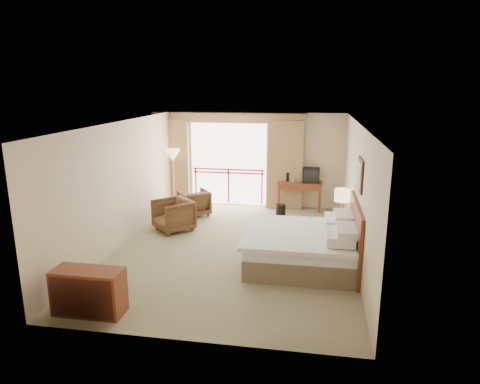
% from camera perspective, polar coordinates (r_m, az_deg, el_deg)
% --- Properties ---
extents(floor, '(7.00, 7.00, 0.00)m').
position_cam_1_polar(floor, '(9.37, -0.78, -7.53)').
color(floor, gray).
rests_on(floor, ground).
extents(ceiling, '(7.00, 7.00, 0.00)m').
position_cam_1_polar(ceiling, '(8.74, -0.84, 9.15)').
color(ceiling, white).
rests_on(ceiling, wall_back).
extents(wall_back, '(5.00, 0.00, 5.00)m').
position_cam_1_polar(wall_back, '(12.35, 2.13, 4.30)').
color(wall_back, beige).
rests_on(wall_back, ground).
extents(wall_front, '(5.00, 0.00, 5.00)m').
position_cam_1_polar(wall_front, '(5.71, -7.23, -7.71)').
color(wall_front, beige).
rests_on(wall_front, ground).
extents(wall_left, '(0.00, 7.00, 7.00)m').
position_cam_1_polar(wall_left, '(9.72, -15.47, 1.08)').
color(wall_left, beige).
rests_on(wall_left, ground).
extents(wall_right, '(0.00, 7.00, 7.00)m').
position_cam_1_polar(wall_right, '(8.87, 15.29, -0.14)').
color(wall_right, beige).
rests_on(wall_right, ground).
extents(balcony_door, '(2.40, 0.00, 2.40)m').
position_cam_1_polar(balcony_door, '(12.48, -1.54, 3.72)').
color(balcony_door, white).
rests_on(balcony_door, wall_back).
extents(balcony_railing, '(2.09, 0.03, 1.02)m').
position_cam_1_polar(balcony_railing, '(12.54, -1.54, 1.96)').
color(balcony_railing, '#B40F1C').
rests_on(balcony_railing, wall_back).
extents(curtain_left, '(1.00, 0.26, 2.50)m').
position_cam_1_polar(curtain_left, '(12.77, -8.95, 4.01)').
color(curtain_left, olive).
rests_on(curtain_left, wall_back).
extents(curtain_right, '(1.00, 0.26, 2.50)m').
position_cam_1_polar(curtain_right, '(12.14, 6.02, 3.58)').
color(curtain_right, olive).
rests_on(curtain_right, wall_back).
extents(valance, '(4.40, 0.22, 0.28)m').
position_cam_1_polar(valance, '(12.21, -1.67, 9.87)').
color(valance, olive).
rests_on(valance, wall_back).
extents(hvac_vent, '(0.50, 0.04, 0.50)m').
position_cam_1_polar(hvac_vent, '(12.09, 8.35, 8.74)').
color(hvac_vent, silver).
rests_on(hvac_vent, wall_back).
extents(bed, '(2.13, 2.06, 0.97)m').
position_cam_1_polar(bed, '(8.54, 8.47, -7.19)').
color(bed, brown).
rests_on(bed, floor).
extents(headboard, '(0.06, 2.10, 1.30)m').
position_cam_1_polar(headboard, '(8.49, 15.08, -5.70)').
color(headboard, maroon).
rests_on(headboard, wall_right).
extents(framed_art, '(0.04, 0.72, 0.60)m').
position_cam_1_polar(framed_art, '(8.17, 15.70, 2.24)').
color(framed_art, black).
rests_on(framed_art, wall_right).
extents(nightstand, '(0.42, 0.49, 0.56)m').
position_cam_1_polar(nightstand, '(10.05, 13.24, -4.69)').
color(nightstand, maroon).
rests_on(nightstand, floor).
extents(table_lamp, '(0.34, 0.34, 0.60)m').
position_cam_1_polar(table_lamp, '(9.88, 13.47, -0.48)').
color(table_lamp, tan).
rests_on(table_lamp, nightstand).
extents(phone, '(0.22, 0.19, 0.08)m').
position_cam_1_polar(phone, '(9.80, 13.10, -3.17)').
color(phone, black).
rests_on(phone, nightstand).
extents(desk, '(1.23, 0.60, 0.81)m').
position_cam_1_polar(desk, '(12.22, 7.99, 0.61)').
color(desk, maroon).
rests_on(desk, floor).
extents(tv, '(0.45, 0.36, 0.41)m').
position_cam_1_polar(tv, '(12.07, 9.47, 2.24)').
color(tv, black).
rests_on(tv, desk).
extents(coffee_maker, '(0.16, 0.16, 0.27)m').
position_cam_1_polar(coffee_maker, '(12.11, 6.38, 2.04)').
color(coffee_maker, black).
rests_on(coffee_maker, desk).
extents(cup, '(0.09, 0.09, 0.10)m').
position_cam_1_polar(cup, '(12.07, 7.06, 1.57)').
color(cup, white).
rests_on(cup, desk).
extents(wastebasket, '(0.30, 0.30, 0.33)m').
position_cam_1_polar(wastebasket, '(11.55, 5.44, -2.49)').
color(wastebasket, black).
rests_on(wastebasket, floor).
extents(armchair_far, '(1.05, 1.05, 0.69)m').
position_cam_1_polar(armchair_far, '(11.75, -6.11, -3.05)').
color(armchair_far, '#4B2F1A').
rests_on(armchair_far, floor).
extents(armchair_near, '(1.18, 1.18, 0.77)m').
position_cam_1_polar(armchair_near, '(10.61, -8.79, -5.06)').
color(armchair_near, '#4B2F1A').
rests_on(armchair_near, floor).
extents(side_table, '(0.48, 0.48, 0.52)m').
position_cam_1_polar(side_table, '(11.19, -8.50, -2.10)').
color(side_table, black).
rests_on(side_table, floor).
extents(book, '(0.26, 0.29, 0.02)m').
position_cam_1_polar(book, '(11.15, -8.54, -1.27)').
color(book, white).
rests_on(book, side_table).
extents(floor_lamp, '(0.43, 0.43, 1.69)m').
position_cam_1_polar(floor_lamp, '(12.27, -8.97, 4.57)').
color(floor_lamp, tan).
rests_on(floor_lamp, floor).
extents(dresser, '(1.08, 0.46, 0.72)m').
position_cam_1_polar(dresser, '(7.16, -19.54, -12.42)').
color(dresser, maroon).
rests_on(dresser, floor).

